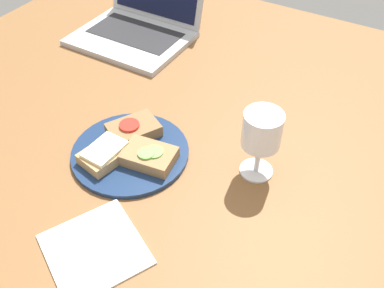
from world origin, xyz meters
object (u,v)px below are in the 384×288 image
at_px(wine_glass, 262,133).
at_px(napkin, 95,249).
at_px(sandwich_with_cheese, 105,153).
at_px(plate, 130,152).
at_px(laptop, 139,21).
at_px(sandwich_with_cucumber, 149,156).
at_px(sandwich_with_tomato, 133,130).

bearing_deg(wine_glass, napkin, -117.52).
bearing_deg(sandwich_with_cheese, plate, 56.57).
bearing_deg(napkin, laptop, 119.50).
distance_m(sandwich_with_cucumber, sandwich_with_cheese, 0.08).
bearing_deg(laptop, napkin, -60.50).
height_order(sandwich_with_cucumber, laptop, laptop).
xyz_separation_m(sandwich_with_tomato, napkin, (0.10, -0.25, -0.02)).
relative_size(sandwich_with_cucumber, sandwich_with_tomato, 0.89).
height_order(sandwich_with_tomato, laptop, laptop).
height_order(sandwich_with_tomato, napkin, sandwich_with_tomato).
relative_size(plate, sandwich_with_cheese, 2.24).
relative_size(sandwich_with_tomato, napkin, 0.80).
bearing_deg(napkin, sandwich_with_cheese, 123.26).
bearing_deg(wine_glass, sandwich_with_cheese, -154.20).
distance_m(sandwich_with_cucumber, sandwich_with_tomato, 0.08).
xyz_separation_m(sandwich_with_cucumber, napkin, (0.03, -0.20, -0.02)).
bearing_deg(sandwich_with_tomato, sandwich_with_cheese, -93.29).
bearing_deg(sandwich_with_cheese, wine_glass, 25.80).
height_order(sandwich_with_cucumber, sandwich_with_cheese, same).
xyz_separation_m(plate, sandwich_with_cucumber, (0.05, -0.00, 0.02)).
height_order(sandwich_with_tomato, sandwich_with_cheese, same).
bearing_deg(sandwich_with_cucumber, plate, 176.43).
relative_size(plate, wine_glass, 1.66).
bearing_deg(sandwich_with_tomato, wine_glass, 9.33).
xyz_separation_m(sandwich_with_cheese, wine_glass, (0.26, 0.13, 0.07)).
height_order(plate, sandwich_with_tomato, sandwich_with_tomato).
bearing_deg(laptop, sandwich_with_cheese, -62.00).
relative_size(wine_glass, napkin, 0.93).
xyz_separation_m(sandwich_with_tomato, sandwich_with_cheese, (-0.00, -0.08, 0.00)).
height_order(sandwich_with_tomato, wine_glass, wine_glass).
distance_m(sandwich_with_cucumber, laptop, 0.51).
bearing_deg(napkin, sandwich_with_tomato, 112.58).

